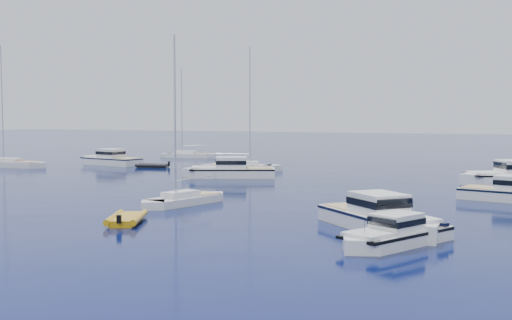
{
  "coord_description": "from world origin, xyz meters",
  "views": [
    {
      "loc": [
        20.88,
        -25.7,
        6.03
      ],
      "look_at": [
        -2.09,
        24.22,
        2.2
      ],
      "focal_mm": 43.93,
      "sensor_mm": 36.0,
      "label": 1
    }
  ],
  "objects": [
    {
      "name": "motor_cruiser_near",
      "position": [
        14.66,
        3.36,
        0.0
      ],
      "size": [
        5.08,
        7.56,
        1.92
      ],
      "primitive_type": null,
      "rotation": [
        0.0,
        0.0,
        2.71
      ],
      "color": "white",
      "rests_on": "ground"
    },
    {
      "name": "motor_cruiser_right",
      "position": [
        13.12,
        7.0,
        0.0
      ],
      "size": [
        9.01,
        8.62,
        2.51
      ],
      "primitive_type": null,
      "rotation": [
        0.0,
        0.0,
        3.97
      ],
      "color": "white",
      "rests_on": "ground"
    },
    {
      "name": "tender_grey_far",
      "position": [
        -21.08,
        36.21,
        0.0
      ],
      "size": [
        4.43,
        3.2,
        0.95
      ],
      "primitive_type": null,
      "rotation": [
        0.0,
        0.0,
        1.86
      ],
      "color": "black",
      "rests_on": "ground"
    },
    {
      "name": "tender_yellow",
      "position": [
        -0.58,
        3.29,
        0.0
      ],
      "size": [
        3.68,
        4.57,
        0.95
      ],
      "primitive_type": null,
      "rotation": [
        0.0,
        0.0,
        0.44
      ],
      "color": "#CF950C",
      "rests_on": "ground"
    },
    {
      "name": "motor_cruiser_far_l",
      "position": [
        -28.32,
        37.46,
        0.0
      ],
      "size": [
        10.12,
        4.64,
        2.56
      ],
      "primitive_type": null,
      "rotation": [
        0.0,
        0.0,
        1.4
      ],
      "color": "white",
      "rests_on": "ground"
    },
    {
      "name": "sailboat_mid_l",
      "position": [
        -36.66,
        29.52,
        0.0
      ],
      "size": [
        10.44,
        4.02,
        14.96
      ],
      "primitive_type": null,
      "rotation": [
        0.0,
        0.0,
        1.71
      ],
      "color": "silver",
      "rests_on": "ground"
    },
    {
      "name": "ground",
      "position": [
        0.0,
        0.0,
        0.0
      ],
      "size": [
        400.0,
        400.0,
        0.0
      ],
      "primitive_type": "plane",
      "color": "#081252",
      "rests_on": "ground"
    },
    {
      "name": "sailboat_centre",
      "position": [
        -9.79,
        37.02,
        0.0
      ],
      "size": [
        9.99,
        5.44,
        14.24
      ],
      "primitive_type": null,
      "rotation": [
        0.0,
        0.0,
        5.03
      ],
      "color": "white",
      "rests_on": "ground"
    },
    {
      "name": "sailboat_fore",
      "position": [
        -1.46,
        11.04,
        0.0
      ],
      "size": [
        4.01,
        8.37,
        11.91
      ],
      "primitive_type": null,
      "rotation": [
        0.0,
        0.0,
        2.9
      ],
      "color": "silver",
      "rests_on": "ground"
    },
    {
      "name": "sailboat_far_l",
      "position": [
        -26.34,
        53.13,
        0.0
      ],
      "size": [
        9.41,
        4.35,
        13.4
      ],
      "primitive_type": null,
      "rotation": [
        0.0,
        0.0,
        1.8
      ],
      "color": "white",
      "rests_on": "ground"
    },
    {
      "name": "motor_cruiser_centre",
      "position": [
        -7.3,
        29.28,
        0.0
      ],
      "size": [
        10.25,
        6.85,
        2.6
      ],
      "primitive_type": null,
      "rotation": [
        0.0,
        0.0,
        2.0
      ],
      "color": "white",
      "rests_on": "ground"
    }
  ]
}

